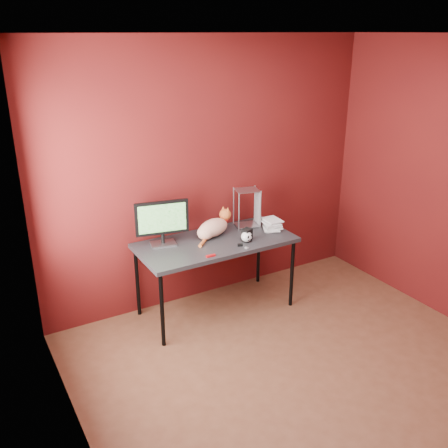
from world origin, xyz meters
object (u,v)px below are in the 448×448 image
book_stack (265,179)px  cat (213,228)px  desk (216,246)px  speaker (247,235)px  skull_mug (247,237)px  monitor (162,221)px

book_stack → cat: bearing=169.9°
desk → speaker: bearing=-28.5°
speaker → book_stack: size_ratio=0.11×
desk → cat: bearing=71.3°
skull_mug → monitor: bearing=142.3°
monitor → book_stack: book_stack is taller
desk → skull_mug: size_ratio=13.89×
skull_mug → speaker: size_ratio=0.91×
skull_mug → book_stack: bearing=17.3°
cat → speaker: (0.22, -0.26, -0.03)m
monitor → book_stack: bearing=3.9°
speaker → skull_mug: bearing=-145.3°
monitor → skull_mug: (0.71, -0.33, -0.19)m
speaker → book_stack: (0.31, 0.17, 0.47)m
desk → skull_mug: 0.31m
monitor → cat: 0.53m
desk → book_stack: size_ratio=1.43×
cat → book_stack: 0.69m
desk → monitor: bearing=160.8°
cat → skull_mug: (0.20, -0.28, -0.04)m
book_stack → desk: bearing=-177.6°
desk → monitor: monitor is taller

